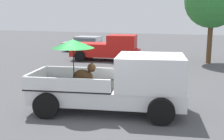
% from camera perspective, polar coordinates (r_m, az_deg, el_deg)
% --- Properties ---
extents(ground_plane, '(80.00, 80.00, 0.00)m').
position_cam_1_polar(ground_plane, '(9.51, -0.93, -8.23)').
color(ground_plane, '#4C4C4F').
extents(pickup_truck_main, '(5.32, 3.05, 2.39)m').
position_cam_1_polar(pickup_truck_main, '(9.16, 1.69, -2.56)').
color(pickup_truck_main, black).
rests_on(pickup_truck_main, ground).
extents(pickup_truck_red, '(5.02, 2.75, 1.80)m').
position_cam_1_polar(pickup_truck_red, '(19.79, -0.75, 4.49)').
color(pickup_truck_red, black).
rests_on(pickup_truck_red, ground).
extents(parked_sedan_near, '(4.33, 2.04, 1.33)m').
position_cam_1_polar(parked_sedan_near, '(24.73, -5.00, 5.46)').
color(parked_sedan_near, black).
rests_on(parked_sedan_near, ground).
extents(tree_by_lot, '(3.53, 3.53, 5.85)m').
position_cam_1_polar(tree_by_lot, '(19.56, 19.74, 13.16)').
color(tree_by_lot, brown).
rests_on(tree_by_lot, ground).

